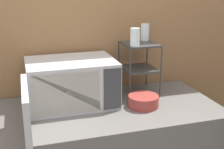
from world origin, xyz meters
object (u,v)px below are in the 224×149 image
Objects in this scene: glass_back_right at (145,32)px; bowl at (143,101)px; dish_rack at (139,58)px; glass_front_left at (135,37)px; microwave at (69,84)px.

glass_back_right is 0.51m from bowl.
dish_rack is 3.06× the size of glass_front_left.
glass_front_left is at bearing -130.15° from dish_rack.
bowl is at bearing -104.42° from dish_rack.
bowl is (-0.06, -0.23, -0.22)m from dish_rack.
glass_front_left is at bearing -130.10° from glass_back_right.
dish_rack is (0.49, 0.08, 0.11)m from microwave.
microwave is 0.64m from glass_back_right.
glass_front_left is 0.61× the size of bowl.
microwave is 0.50m from glass_front_left.
glass_back_right is (0.07, 0.08, 0.16)m from dish_rack.
glass_back_right is at bearing 49.90° from glass_front_left.
dish_rack is at bearing 49.85° from glass_front_left.
bowl is (-0.13, -0.32, -0.38)m from glass_back_right.
bowl is (0.43, -0.15, -0.11)m from microwave.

